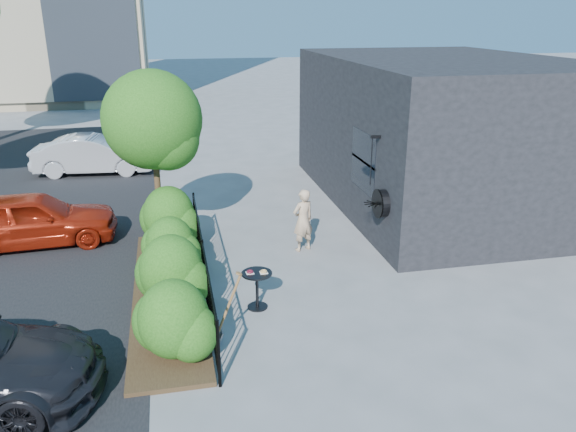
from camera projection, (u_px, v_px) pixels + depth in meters
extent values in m
plane|color=gray|center=(280.00, 285.00, 11.21)|extent=(120.00, 120.00, 0.00)
cube|color=black|center=(440.00, 131.00, 15.75)|extent=(6.00, 9.00, 4.00)
cube|color=black|center=(364.00, 161.00, 13.30)|extent=(0.04, 1.60, 1.40)
cube|color=black|center=(364.00, 161.00, 13.30)|extent=(0.05, 1.70, 0.06)
cylinder|color=black|center=(382.00, 203.00, 12.09)|extent=(0.18, 0.60, 0.60)
cylinder|color=black|center=(377.00, 204.00, 12.07)|extent=(0.03, 0.64, 0.64)
cube|color=black|center=(376.00, 137.00, 12.08)|extent=(0.25, 0.06, 0.06)
cylinder|color=black|center=(371.00, 162.00, 12.25)|extent=(0.02, 0.02, 1.05)
cylinder|color=black|center=(219.00, 354.00, 7.96)|extent=(0.05, 0.05, 1.10)
cylinder|color=black|center=(204.00, 266.00, 10.72)|extent=(0.05, 0.05, 1.10)
cylinder|color=black|center=(195.00, 215.00, 13.48)|extent=(0.05, 0.05, 1.10)
cube|color=black|center=(202.00, 242.00, 10.55)|extent=(0.03, 6.00, 0.03)
cube|color=black|center=(205.00, 287.00, 10.87)|extent=(0.03, 6.00, 0.03)
cylinder|color=black|center=(218.00, 350.00, 8.06)|extent=(0.02, 0.02, 1.04)
cylinder|color=black|center=(217.00, 343.00, 8.24)|extent=(0.02, 0.02, 1.04)
cylinder|color=black|center=(215.00, 335.00, 8.42)|extent=(0.02, 0.02, 1.04)
cylinder|color=black|center=(214.00, 329.00, 8.61)|extent=(0.02, 0.02, 1.04)
cylinder|color=black|center=(213.00, 322.00, 8.79)|extent=(0.02, 0.02, 1.04)
cylinder|color=black|center=(212.00, 316.00, 8.97)|extent=(0.02, 0.02, 1.04)
cylinder|color=black|center=(211.00, 310.00, 9.16)|extent=(0.02, 0.02, 1.04)
cylinder|color=black|center=(210.00, 304.00, 9.34)|extent=(0.02, 0.02, 1.04)
cylinder|color=black|center=(209.00, 298.00, 9.53)|extent=(0.02, 0.02, 1.04)
cylinder|color=black|center=(208.00, 293.00, 9.71)|extent=(0.02, 0.02, 1.04)
cylinder|color=black|center=(207.00, 288.00, 9.89)|extent=(0.02, 0.02, 1.04)
cylinder|color=black|center=(206.00, 283.00, 10.08)|extent=(0.02, 0.02, 1.04)
cylinder|color=black|center=(205.00, 278.00, 10.26)|extent=(0.02, 0.02, 1.04)
cylinder|color=black|center=(205.00, 273.00, 10.45)|extent=(0.02, 0.02, 1.04)
cylinder|color=black|center=(204.00, 269.00, 10.63)|extent=(0.02, 0.02, 1.04)
cylinder|color=black|center=(203.00, 264.00, 10.81)|extent=(0.02, 0.02, 1.04)
cylinder|color=black|center=(202.00, 260.00, 11.00)|extent=(0.02, 0.02, 1.04)
cylinder|color=black|center=(202.00, 256.00, 11.18)|extent=(0.02, 0.02, 1.04)
cylinder|color=black|center=(201.00, 252.00, 11.36)|extent=(0.02, 0.02, 1.04)
cylinder|color=black|center=(200.00, 248.00, 11.55)|extent=(0.02, 0.02, 1.04)
cylinder|color=black|center=(200.00, 245.00, 11.73)|extent=(0.02, 0.02, 1.04)
cylinder|color=black|center=(199.00, 241.00, 11.92)|extent=(0.02, 0.02, 1.04)
cylinder|color=black|center=(199.00, 237.00, 12.10)|extent=(0.02, 0.02, 1.04)
cylinder|color=black|center=(198.00, 234.00, 12.28)|extent=(0.02, 0.02, 1.04)
cylinder|color=black|center=(197.00, 231.00, 12.47)|extent=(0.02, 0.02, 1.04)
cylinder|color=black|center=(197.00, 228.00, 12.65)|extent=(0.02, 0.02, 1.04)
cylinder|color=black|center=(196.00, 225.00, 12.83)|extent=(0.02, 0.02, 1.04)
cylinder|color=black|center=(196.00, 222.00, 13.02)|extent=(0.02, 0.02, 1.04)
cylinder|color=black|center=(195.00, 219.00, 13.20)|extent=(0.02, 0.02, 1.04)
cylinder|color=black|center=(195.00, 216.00, 13.39)|extent=(0.02, 0.02, 1.04)
cube|color=#382616|center=(168.00, 294.00, 10.76)|extent=(1.30, 6.00, 0.08)
ellipsoid|color=#1D5413|center=(174.00, 321.00, 8.53)|extent=(1.10, 1.10, 1.24)
ellipsoid|color=#1D5413|center=(172.00, 276.00, 10.00)|extent=(1.10, 1.10, 1.24)
ellipsoid|color=#1D5413|center=(170.00, 244.00, 11.38)|extent=(1.10, 1.10, 1.24)
ellipsoid|color=#1D5413|center=(169.00, 220.00, 12.66)|extent=(1.10, 1.10, 1.24)
cylinder|color=#3F2B19|center=(158.00, 193.00, 12.91)|extent=(0.14, 0.14, 2.40)
sphere|color=#1D5413|center=(153.00, 122.00, 12.36)|extent=(2.20, 2.20, 2.20)
sphere|color=#1D5413|center=(168.00, 138.00, 12.34)|extent=(1.43, 1.43, 1.43)
cylinder|color=black|center=(257.00, 273.00, 10.11)|extent=(0.56, 0.56, 0.03)
cylinder|color=black|center=(257.00, 291.00, 10.22)|extent=(0.06, 0.06, 0.67)
cylinder|color=black|center=(257.00, 307.00, 10.34)|extent=(0.37, 0.37, 0.03)
cube|color=white|center=(250.00, 273.00, 10.09)|extent=(0.14, 0.14, 0.01)
cube|color=white|center=(264.00, 273.00, 10.10)|extent=(0.14, 0.14, 0.01)
torus|color=#490C28|center=(250.00, 272.00, 10.08)|extent=(0.13, 0.13, 0.04)
torus|color=tan|center=(264.00, 271.00, 10.09)|extent=(0.13, 0.13, 0.04)
imported|color=tan|center=(303.00, 220.00, 12.61)|extent=(0.62, 0.52, 1.45)
cylinder|color=brown|center=(229.00, 305.00, 9.03)|extent=(0.47, 0.04, 1.09)
cube|color=gray|center=(220.00, 338.00, 9.20)|extent=(0.11, 0.17, 0.23)
cylinder|color=brown|center=(239.00, 273.00, 8.88)|extent=(0.10, 0.09, 0.06)
imported|color=#AA220E|center=(33.00, 219.00, 12.94)|extent=(3.81, 1.75, 1.27)
imported|color=silver|center=(94.00, 155.00, 18.80)|extent=(4.01, 1.73, 1.28)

